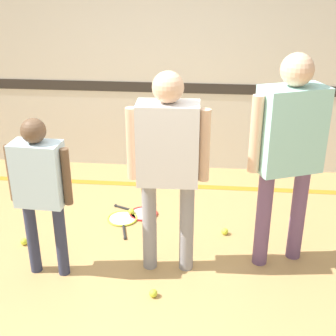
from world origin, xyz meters
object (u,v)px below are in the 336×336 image
object	(u,v)px
tennis_ball_by_spare_racket	(131,212)
tennis_ball_stray_left	(24,242)
racket_second_spare	(142,213)
tennis_ball_stray_right	(225,231)
racket_spare_on_floor	(123,219)
person_instructor	(168,154)
person_student_right	(289,141)
tennis_ball_near_instructor	(153,293)
person_student_left	(40,182)

from	to	relation	value
tennis_ball_by_spare_racket	tennis_ball_stray_left	world-z (taller)	same
racket_second_spare	tennis_ball_stray_right	size ratio (longest dim) A/B	8.08
racket_spare_on_floor	person_instructor	bearing A→B (deg)	21.54
racket_second_spare	tennis_ball_stray_right	distance (m)	0.91
person_student_right	tennis_ball_near_instructor	bearing A→B (deg)	9.10
tennis_ball_near_instructor	racket_second_spare	bearing A→B (deg)	102.28
person_student_left	racket_spare_on_floor	distance (m)	1.30
person_student_right	tennis_ball_stray_left	bearing A→B (deg)	-21.93
tennis_ball_stray_left	tennis_ball_stray_right	size ratio (longest dim) A/B	1.00
person_student_left	person_student_right	bearing A→B (deg)	14.32
racket_spare_on_floor	tennis_ball_by_spare_racket	world-z (taller)	tennis_ball_by_spare_racket
person_instructor	tennis_ball_stray_left	size ratio (longest dim) A/B	25.62
racket_second_spare	tennis_ball_near_instructor	size ratio (longest dim) A/B	8.08
person_student_right	racket_second_spare	xyz separation A→B (m)	(-1.30, 0.68, -1.10)
person_student_left	racket_spare_on_floor	xyz separation A→B (m)	(0.45, 0.90, -0.83)
tennis_ball_stray_left	racket_spare_on_floor	bearing A→B (deg)	32.56
tennis_ball_by_spare_racket	tennis_ball_stray_left	distance (m)	1.11
person_student_right	tennis_ball_near_instructor	xyz separation A→B (m)	(-1.02, -0.61, -1.08)
tennis_ball_by_spare_racket	tennis_ball_stray_left	size ratio (longest dim) A/B	1.00
person_student_left	tennis_ball_near_instructor	world-z (taller)	person_student_left
racket_second_spare	tennis_ball_by_spare_racket	bearing A→B (deg)	34.48
person_instructor	person_student_right	bearing A→B (deg)	10.55
person_student_right	tennis_ball_by_spare_racket	world-z (taller)	person_student_right
tennis_ball_stray_left	tennis_ball_near_instructor	bearing A→B (deg)	-25.56
racket_spare_on_floor	tennis_ball_near_instructor	size ratio (longest dim) A/B	8.66
person_student_left	tennis_ball_stray_right	distance (m)	1.84
racket_second_spare	tennis_ball_stray_left	distance (m)	1.21
person_instructor	tennis_ball_by_spare_racket	size ratio (longest dim) A/B	25.62
tennis_ball_by_spare_racket	tennis_ball_stray_right	size ratio (longest dim) A/B	1.00
racket_second_spare	tennis_ball_stray_right	xyz separation A→B (m)	(0.85, -0.31, 0.02)
tennis_ball_by_spare_racket	tennis_ball_stray_right	distance (m)	1.00
tennis_ball_stray_right	tennis_ball_stray_left	bearing A→B (deg)	-169.07
person_student_right	tennis_ball_stray_left	xyz separation A→B (m)	(-2.30, 0.00, -1.08)
person_instructor	person_student_left	bearing A→B (deg)	-172.28
racket_spare_on_floor	tennis_ball_stray_right	size ratio (longest dim) A/B	8.66
person_student_right	racket_spare_on_floor	size ratio (longest dim) A/B	3.15
racket_spare_on_floor	person_student_right	bearing A→B (deg)	55.75
person_student_left	racket_spare_on_floor	bearing A→B (deg)	66.91
person_student_left	tennis_ball_stray_left	size ratio (longest dim) A/B	20.56
racket_second_spare	tennis_ball_near_instructor	xyz separation A→B (m)	(0.28, -1.29, 0.02)
tennis_ball_by_spare_racket	tennis_ball_stray_right	bearing A→B (deg)	-16.99
tennis_ball_stray_left	tennis_ball_stray_right	world-z (taller)	same
racket_second_spare	person_student_left	bearing A→B (deg)	82.80
person_instructor	tennis_ball_by_spare_racket	bearing A→B (deg)	116.67
person_student_left	tennis_ball_stray_right	xyz separation A→B (m)	(1.48, 0.73, -0.81)
person_student_left	tennis_ball_by_spare_racket	world-z (taller)	person_student_left
racket_spare_on_floor	tennis_ball_stray_right	xyz separation A→B (m)	(1.03, -0.17, 0.02)
person_student_left	racket_second_spare	distance (m)	1.47
person_instructor	tennis_ball_by_spare_racket	xyz separation A→B (m)	(-0.47, 0.86, -1.01)
racket_second_spare	tennis_ball_stray_right	bearing A→B (deg)	-176.45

